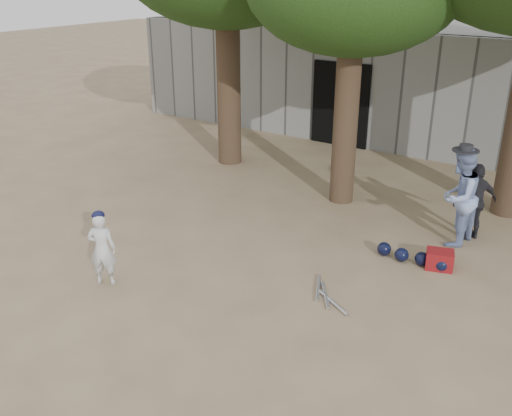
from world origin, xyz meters
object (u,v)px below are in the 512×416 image
Objects in this scene: spectator_blue at (459,197)px; red_bag at (440,260)px; boy_player at (102,249)px; spectator_dark at (475,202)px.

spectator_blue is 1.26m from red_bag.
boy_player is 0.84× the size of spectator_dark.
spectator_dark is (4.23, 4.67, 0.11)m from boy_player.
spectator_blue is (4.04, 4.30, 0.28)m from boy_player.
spectator_dark reaches higher than red_bag.
boy_player is at bearing -141.62° from red_bag.
spectator_dark is at bearing 85.22° from red_bag.
red_bag is at bearing 14.58° from spectator_blue.
boy_player is 2.75× the size of red_bag.
red_bag is at bearing -171.25° from boy_player.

